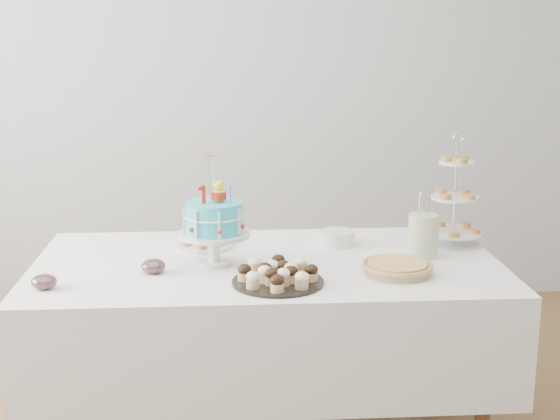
{
  "coord_description": "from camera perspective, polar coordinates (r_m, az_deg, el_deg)",
  "views": [
    {
      "loc": [
        -0.15,
        -2.78,
        1.72
      ],
      "look_at": [
        0.05,
        0.3,
        0.99
      ],
      "focal_mm": 50.0,
      "sensor_mm": 36.0,
      "label": 1
    }
  ],
  "objects": [
    {
      "name": "walls",
      "position": [
        2.81,
        -0.69,
        5.78
      ],
      "size": [
        5.04,
        4.04,
        2.7
      ],
      "color": "#AAADAF",
      "rests_on": "floor"
    },
    {
      "name": "table",
      "position": [
        3.3,
        -0.94,
        -7.55
      ],
      "size": [
        1.92,
        1.02,
        0.77
      ],
      "color": "silver",
      "rests_on": "floor"
    },
    {
      "name": "birthday_cake",
      "position": [
        3.16,
        -4.82,
        -1.9
      ],
      "size": [
        0.29,
        0.29,
        0.45
      ],
      "rotation": [
        0.0,
        0.0,
        0.19
      ],
      "color": "silver",
      "rests_on": "table"
    },
    {
      "name": "cupcake_tray",
      "position": [
        2.94,
        -0.16,
        -4.68
      ],
      "size": [
        0.35,
        0.35,
        0.08
      ],
      "color": "black",
      "rests_on": "table"
    },
    {
      "name": "pie",
      "position": [
        3.1,
        8.57,
        -4.16
      ],
      "size": [
        0.28,
        0.28,
        0.04
      ],
      "color": "#A18857",
      "rests_on": "table"
    },
    {
      "name": "tiered_stand",
      "position": [
        3.51,
        12.69,
        0.84
      ],
      "size": [
        0.26,
        0.26,
        0.5
      ],
      "color": "silver",
      "rests_on": "table"
    },
    {
      "name": "plate_stack",
      "position": [
        3.47,
        4.21,
        -2.05
      ],
      "size": [
        0.16,
        0.16,
        0.06
      ],
      "color": "silver",
      "rests_on": "table"
    },
    {
      "name": "pastry_plate",
      "position": [
        3.45,
        -5.64,
        -2.42
      ],
      "size": [
        0.26,
        0.26,
        0.04
      ],
      "color": "silver",
      "rests_on": "table"
    },
    {
      "name": "jam_bowl_a",
      "position": [
        3.02,
        -16.87,
        -5.06
      ],
      "size": [
        0.09,
        0.09,
        0.06
      ],
      "color": "silver",
      "rests_on": "table"
    },
    {
      "name": "jam_bowl_b",
      "position": [
        3.11,
        -9.25,
        -4.09
      ],
      "size": [
        0.1,
        0.1,
        0.06
      ],
      "color": "silver",
      "rests_on": "table"
    },
    {
      "name": "utensil_pitcher",
      "position": [
        3.32,
        10.43,
        -1.73
      ],
      "size": [
        0.13,
        0.12,
        0.28
      ],
      "rotation": [
        0.0,
        0.0,
        0.18
      ],
      "color": "beige",
      "rests_on": "table"
    }
  ]
}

